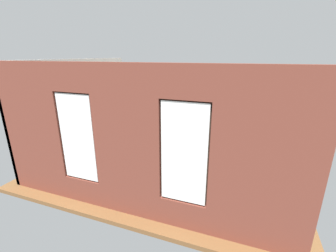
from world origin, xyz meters
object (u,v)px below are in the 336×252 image
(couch_by_window, at_px, (114,176))
(remote_black, at_px, (154,148))
(tv_flatscreen, at_px, (103,117))
(potted_plant_corner_near_left, at_px, (265,127))
(remote_gray, at_px, (169,148))
(potted_plant_foreground_right, at_px, (132,112))
(potted_plant_mid_room_small, at_px, (202,144))
(table_plant_small, at_px, (171,147))
(coffee_table, at_px, (169,150))
(couch_left, at_px, (260,161))
(remote_silver, at_px, (164,146))
(potted_plant_beside_window_right, at_px, (58,160))
(potted_plant_by_left_couch, at_px, (246,141))
(potted_plant_between_couches, at_px, (171,171))
(cup_ceramic, at_px, (183,147))
(media_console, at_px, (104,134))
(potted_plant_near_tv, at_px, (101,139))
(potted_plant_corner_far_left, at_px, (272,201))

(couch_by_window, distance_m, remote_black, 1.79)
(tv_flatscreen, xyz_separation_m, potted_plant_corner_near_left, (-5.59, -1.66, -0.26))
(remote_gray, height_order, potted_plant_foreground_right, potted_plant_foreground_right)
(tv_flatscreen, distance_m, potted_plant_mid_room_small, 3.77)
(table_plant_small, bearing_deg, coffee_table, -47.64)
(couch_left, xyz_separation_m, coffee_table, (2.62, 0.24, 0.03))
(remote_silver, xyz_separation_m, potted_plant_foreground_right, (2.33, -2.13, 0.40))
(coffee_table, height_order, potted_plant_beside_window_right, potted_plant_beside_window_right)
(potted_plant_by_left_couch, distance_m, potted_plant_corner_near_left, 0.97)
(coffee_table, distance_m, tv_flatscreen, 2.94)
(table_plant_small, bearing_deg, remote_gray, -47.64)
(couch_by_window, distance_m, potted_plant_corner_near_left, 5.47)
(potted_plant_between_couches, xyz_separation_m, potted_plant_corner_near_left, (-2.06, -4.13, 0.00))
(potted_plant_between_couches, bearing_deg, table_plant_small, -70.59)
(remote_gray, bearing_deg, potted_plant_corner_near_left, 34.78)
(remote_silver, bearing_deg, potted_plant_corner_near_left, -102.45)
(remote_silver, distance_m, remote_gray, 0.21)
(cup_ceramic, relative_size, potted_plant_foreground_right, 0.07)
(table_plant_small, xyz_separation_m, potted_plant_between_couches, (-0.61, 1.72, 0.20))
(media_console, distance_m, potted_plant_mid_room_small, 3.73)
(couch_by_window, xyz_separation_m, cup_ceramic, (-1.14, -2.02, 0.12))
(table_plant_small, xyz_separation_m, potted_plant_corner_near_left, (-2.67, -2.41, 0.21))
(tv_flatscreen, bearing_deg, couch_left, 175.82)
(coffee_table, height_order, tv_flatscreen, tv_flatscreen)
(tv_flatscreen, bearing_deg, remote_black, 162.31)
(remote_silver, distance_m, potted_plant_corner_near_left, 3.70)
(couch_by_window, xyz_separation_m, remote_gray, (-0.74, -1.88, 0.09))
(tv_flatscreen, xyz_separation_m, potted_plant_by_left_couch, (-5.03, -0.93, -0.58))
(potted_plant_mid_room_small, relative_size, potted_plant_near_tv, 0.87)
(remote_silver, distance_m, potted_plant_beside_window_right, 3.02)
(potted_plant_beside_window_right, bearing_deg, remote_black, -135.92)
(potted_plant_by_left_couch, distance_m, potted_plant_foreground_right, 4.79)
(media_console, relative_size, potted_plant_by_left_couch, 1.73)
(couch_left, bearing_deg, potted_plant_foreground_right, -115.79)
(media_console, xyz_separation_m, potted_plant_beside_window_right, (-0.44, 2.62, 0.24))
(potted_plant_mid_room_small, bearing_deg, couch_by_window, 56.10)
(potted_plant_between_couches, bearing_deg, media_console, -35.04)
(couch_left, xyz_separation_m, potted_plant_beside_window_right, (4.98, 2.22, 0.21))
(remote_gray, xyz_separation_m, potted_plant_beside_window_right, (2.36, 1.98, 0.12))
(media_console, relative_size, potted_plant_beside_window_right, 1.17)
(remote_black, distance_m, potted_plant_mid_room_small, 1.53)
(potted_plant_corner_near_left, bearing_deg, potted_plant_by_left_couch, 52.42)
(couch_by_window, distance_m, potted_plant_between_couches, 1.51)
(potted_plant_mid_room_small, xyz_separation_m, potted_plant_corner_far_left, (-1.85, 2.57, 0.12))
(cup_ceramic, height_order, media_console, media_console)
(couch_left, bearing_deg, potted_plant_beside_window_right, -70.50)
(potted_plant_corner_far_left, bearing_deg, potted_plant_beside_window_right, 0.03)
(potted_plant_mid_room_small, bearing_deg, potted_plant_beside_window_right, 38.06)
(tv_flatscreen, xyz_separation_m, potted_plant_corner_far_left, (-5.57, 2.62, -0.41))
(remote_gray, relative_size, potted_plant_foreground_right, 0.13)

